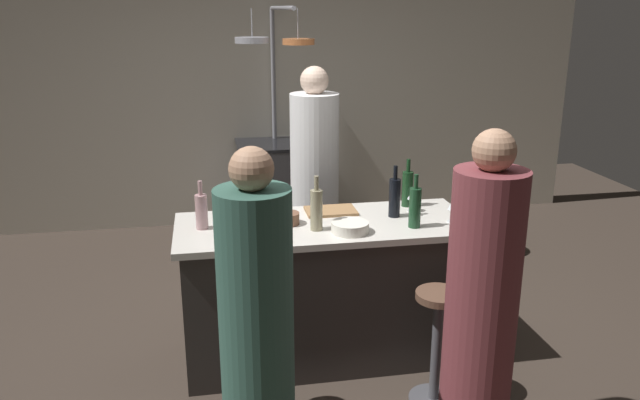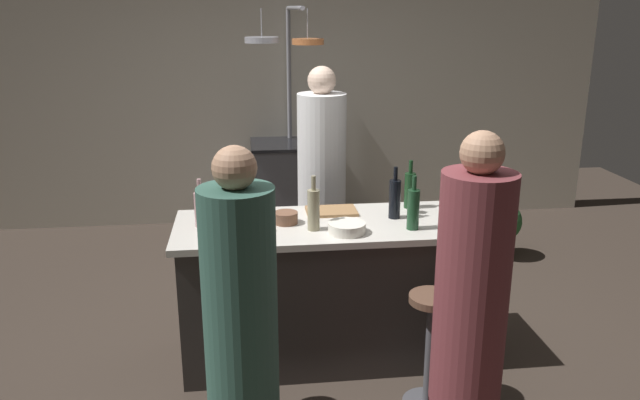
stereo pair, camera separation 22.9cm
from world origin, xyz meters
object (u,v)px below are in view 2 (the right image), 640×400
at_px(potted_plant, 501,226).
at_px(cutting_board, 331,211).
at_px(wine_bottle_red, 410,189).
at_px(wine_bottle_rose, 200,208).
at_px(pepper_mill, 252,201).
at_px(mixing_bowl_blue, 254,226).
at_px(mixing_bowl_wooden, 286,218).
at_px(stove_range, 292,186).
at_px(wine_bottle_white, 314,209).
at_px(wine_glass_near_right_guest, 414,197).
at_px(guest_right, 470,314).
at_px(wine_glass_by_chef, 453,208).
at_px(wine_bottle_dark, 395,198).
at_px(guest_left, 241,331).
at_px(bar_stool_right, 430,346).
at_px(bar_stool_left, 237,358).
at_px(mixing_bowl_ceramic, 347,228).
at_px(wine_bottle_green, 413,208).
at_px(wine_glass_near_left_guest, 215,216).

bearing_deg(potted_plant, cutting_board, -143.26).
distance_m(wine_bottle_red, wine_bottle_rose, 1.35).
relative_size(pepper_mill, mixing_bowl_blue, 1.17).
bearing_deg(wine_bottle_red, mixing_bowl_wooden, -165.12).
height_order(stove_range, wine_bottle_white, wine_bottle_white).
relative_size(wine_bottle_white, wine_glass_near_right_guest, 2.25).
xyz_separation_m(guest_right, mixing_bowl_wooden, (-0.80, 1.03, 0.17)).
height_order(cutting_board, wine_bottle_white, wine_bottle_white).
bearing_deg(cutting_board, wine_glass_by_chef, -24.99).
height_order(guest_right, wine_bottle_dark, guest_right).
bearing_deg(wine_glass_by_chef, mixing_bowl_blue, 179.27).
xyz_separation_m(guest_left, bar_stool_right, (1.02, 0.38, -0.37)).
height_order(bar_stool_left, wine_bottle_white, wine_bottle_white).
bearing_deg(wine_bottle_white, wine_bottle_red, 27.90).
height_order(bar_stool_right, cutting_board, cutting_board).
bearing_deg(wine_bottle_dark, bar_stool_left, -146.18).
xyz_separation_m(bar_stool_right, wine_bottle_white, (-0.59, 0.50, 0.65)).
height_order(cutting_board, wine_glass_near_right_guest, wine_glass_near_right_guest).
height_order(stove_range, pepper_mill, pepper_mill).
height_order(cutting_board, mixing_bowl_blue, mixing_bowl_blue).
distance_m(stove_range, mixing_bowl_wooden, 2.49).
bearing_deg(guest_left, bar_stool_right, 20.66).
distance_m(wine_glass_by_chef, mixing_bowl_ceramic, 0.66).
relative_size(bar_stool_left, wine_glass_near_right_guest, 4.66).
distance_m(wine_bottle_white, mixing_bowl_wooden, 0.23).
bearing_deg(bar_stool_left, wine_bottle_white, 47.20).
bearing_deg(wine_glass_near_right_guest, bar_stool_right, -96.17).
bearing_deg(bar_stool_right, mixing_bowl_wooden, 139.24).
bearing_deg(wine_bottle_green, guest_left, -140.64).
xyz_separation_m(cutting_board, wine_glass_near_right_guest, (0.52, -0.07, 0.10)).
bearing_deg(bar_stool_right, mixing_bowl_blue, 151.48).
height_order(bar_stool_right, pepper_mill, pepper_mill).
distance_m(guest_right, potted_plant, 2.79).
xyz_separation_m(pepper_mill, mixing_bowl_ceramic, (0.54, -0.35, -0.07)).
relative_size(pepper_mill, wine_bottle_red, 0.66).
height_order(guest_left, guest_right, guest_right).
distance_m(bar_stool_left, wine_bottle_white, 0.95).
bearing_deg(wine_glass_by_chef, wine_bottle_white, 179.34).
bearing_deg(wine_bottle_rose, wine_bottle_red, 8.99).
bearing_deg(wine_bottle_green, potted_plant, 52.28).
bearing_deg(guest_right, wine_bottle_green, 94.41).
bearing_deg(guest_left, wine_glass_by_chef, 34.62).
bearing_deg(wine_bottle_green, bar_stool_right, -89.33).
bearing_deg(wine_bottle_dark, bar_stool_right, -84.35).
bearing_deg(potted_plant, wine_glass_near_left_guest, -146.84).
height_order(bar_stool_right, wine_bottle_rose, wine_bottle_rose).
height_order(bar_stool_right, wine_glass_near_right_guest, wine_glass_near_right_guest).
bearing_deg(pepper_mill, guest_right, -49.26).
height_order(wine_glass_by_chef, mixing_bowl_ceramic, wine_glass_by_chef).
height_order(wine_bottle_white, mixing_bowl_wooden, wine_bottle_white).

